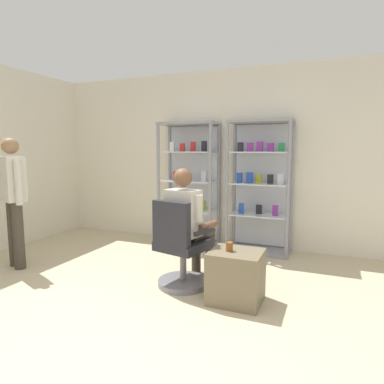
# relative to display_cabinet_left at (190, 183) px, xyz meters

# --- Properties ---
(ground_plane) EXTENTS (7.20, 7.20, 0.00)m
(ground_plane) POSITION_rel_display_cabinet_left_xyz_m (0.55, -2.76, -0.97)
(ground_plane) COLOR #C6B793
(back_wall) EXTENTS (6.00, 0.10, 2.70)m
(back_wall) POSITION_rel_display_cabinet_left_xyz_m (0.55, 0.24, 0.38)
(back_wall) COLOR silver
(back_wall) RESTS_ON ground
(display_cabinet_left) EXTENTS (0.90, 0.45, 1.90)m
(display_cabinet_left) POSITION_rel_display_cabinet_left_xyz_m (0.00, 0.00, 0.00)
(display_cabinet_left) COLOR gray
(display_cabinet_left) RESTS_ON ground
(display_cabinet_right) EXTENTS (0.90, 0.45, 1.90)m
(display_cabinet_right) POSITION_rel_display_cabinet_left_xyz_m (1.10, -0.00, 0.00)
(display_cabinet_right) COLOR gray
(display_cabinet_right) RESTS_ON ground
(office_chair) EXTENTS (0.61, 0.58, 0.96)m
(office_chair) POSITION_rel_display_cabinet_left_xyz_m (0.58, -1.65, -0.57)
(office_chair) COLOR slate
(office_chair) RESTS_ON ground
(seated_shopkeeper) EXTENTS (0.55, 0.61, 1.29)m
(seated_shopkeeper) POSITION_rel_display_cabinet_left_xyz_m (0.61, -1.50, -0.25)
(seated_shopkeeper) COLOR #3F382D
(seated_shopkeeper) RESTS_ON ground
(storage_crate) EXTENTS (0.50, 0.45, 0.51)m
(storage_crate) POSITION_rel_display_cabinet_left_xyz_m (1.23, -1.76, -0.71)
(storage_crate) COLOR #72664C
(storage_crate) RESTS_ON ground
(tea_glass) EXTENTS (0.07, 0.07, 0.09)m
(tea_glass) POSITION_rel_display_cabinet_left_xyz_m (1.16, -1.78, -0.41)
(tea_glass) COLOR brown
(tea_glass) RESTS_ON storage_crate
(standing_customer) EXTENTS (0.49, 0.34, 1.63)m
(standing_customer) POSITION_rel_display_cabinet_left_xyz_m (-1.60, -1.88, -0.03)
(standing_customer) COLOR #3F382D
(standing_customer) RESTS_ON ground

